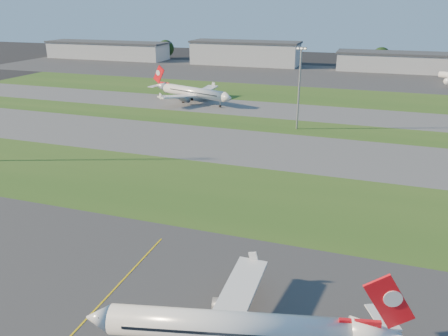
% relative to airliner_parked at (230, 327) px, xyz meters
% --- Properties ---
extents(grass_strip_a, '(300.00, 34.00, 0.01)m').
position_rel_airliner_parked_xyz_m(grass_strip_a, '(-24.38, 43.15, -3.72)').
color(grass_strip_a, '#284E1A').
rests_on(grass_strip_a, ground).
extents(taxiway_a, '(300.00, 32.00, 0.01)m').
position_rel_airliner_parked_xyz_m(taxiway_a, '(-24.38, 76.15, -3.72)').
color(taxiway_a, '#515154').
rests_on(taxiway_a, ground).
extents(grass_strip_b, '(300.00, 18.00, 0.01)m').
position_rel_airliner_parked_xyz_m(grass_strip_b, '(-24.38, 101.15, -3.72)').
color(grass_strip_b, '#284E1A').
rests_on(grass_strip_b, ground).
extents(taxiway_b, '(300.00, 26.00, 0.01)m').
position_rel_airliner_parked_xyz_m(taxiway_b, '(-24.38, 123.15, -3.72)').
color(taxiway_b, '#515154').
rests_on(taxiway_b, ground).
extents(grass_strip_c, '(300.00, 40.00, 0.01)m').
position_rel_airliner_parked_xyz_m(grass_strip_c, '(-24.38, 156.15, -3.72)').
color(grass_strip_c, '#284E1A').
rests_on(grass_strip_c, ground).
extents(apron_far, '(400.00, 80.00, 0.01)m').
position_rel_airliner_parked_xyz_m(apron_far, '(-24.38, 216.15, -3.72)').
color(apron_far, '#333335').
rests_on(apron_far, ground).
extents(airliner_parked, '(33.46, 28.06, 10.60)m').
position_rel_airliner_parked_xyz_m(airliner_parked, '(0.00, 0.00, 0.00)').
color(airliner_parked, silver).
rests_on(airliner_parked, ground).
extents(airliner_taxiing, '(37.53, 31.72, 12.20)m').
position_rel_airliner_parked_xyz_m(airliner_taxiing, '(-56.41, 125.29, 0.56)').
color(airliner_taxiing, silver).
rests_on(airliner_taxiing, ground).
extents(light_mast_centre, '(3.20, 0.70, 25.80)m').
position_rel_airliner_parked_xyz_m(light_mast_centre, '(-9.38, 99.15, 11.09)').
color(light_mast_centre, gray).
rests_on(light_mast_centre, ground).
extents(hangar_far_west, '(91.80, 23.00, 12.20)m').
position_rel_airliner_parked_xyz_m(hangar_far_west, '(-174.38, 246.15, 2.41)').
color(hangar_far_west, '#95989C').
rests_on(hangar_far_west, ground).
extents(hangar_west, '(71.40, 23.00, 15.20)m').
position_rel_airliner_parked_xyz_m(hangar_west, '(-69.38, 246.15, 3.91)').
color(hangar_west, '#95989C').
rests_on(hangar_west, ground).
extents(hangar_east, '(81.60, 23.00, 11.20)m').
position_rel_airliner_parked_xyz_m(hangar_east, '(30.62, 246.15, 1.91)').
color(hangar_east, '#95989C').
rests_on(hangar_east, ground).
extents(tree_far_west, '(11.00, 11.00, 12.00)m').
position_rel_airliner_parked_xyz_m(tree_far_west, '(-214.38, 259.15, 2.76)').
color(tree_far_west, black).
rests_on(tree_far_west, ground).
extents(tree_west, '(12.10, 12.10, 13.20)m').
position_rel_airliner_parked_xyz_m(tree_west, '(-134.38, 261.15, 3.42)').
color(tree_west, black).
rests_on(tree_west, ground).
extents(tree_mid_west, '(9.90, 9.90, 10.80)m').
position_rel_airliner_parked_xyz_m(tree_mid_west, '(-44.38, 257.15, 2.11)').
color(tree_mid_west, black).
rests_on(tree_mid_west, ground).
extents(tree_mid_east, '(11.55, 11.55, 12.60)m').
position_rel_airliner_parked_xyz_m(tree_mid_east, '(15.62, 260.15, 3.09)').
color(tree_mid_east, black).
rests_on(tree_mid_east, ground).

